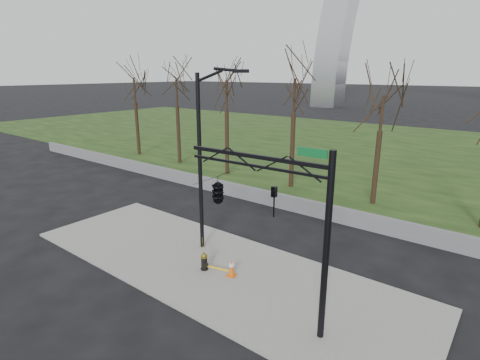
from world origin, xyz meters
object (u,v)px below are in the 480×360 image
Objects in this scene: fire_hydrant at (204,262)px; street_light at (204,151)px; traffic_cone at (231,268)px; traffic_signal_mast at (236,194)px.

street_light is at bearing 154.71° from fire_hydrant.
fire_hydrant is 4.71m from street_light.
fire_hydrant is 1.24m from traffic_cone.
traffic_signal_mast reaches higher than fire_hydrant.
street_light is (-1.33, 1.57, 4.23)m from fire_hydrant.
traffic_signal_mast is at bearing -45.20° from traffic_cone.
fire_hydrant is at bearing 156.87° from traffic_signal_mast.
street_light reaches higher than traffic_signal_mast.
traffic_cone is 4.09m from traffic_signal_mast.
traffic_signal_mast is at bearing 3.68° from fire_hydrant.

